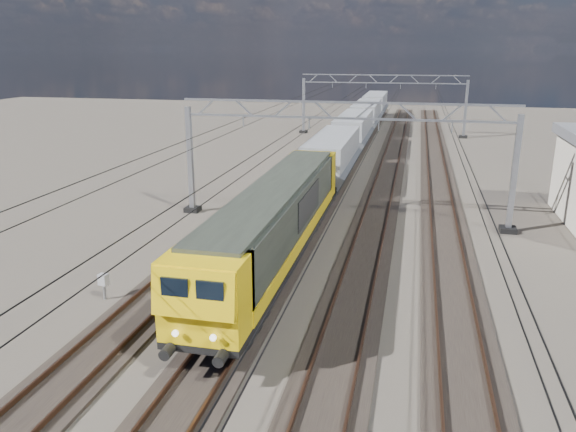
% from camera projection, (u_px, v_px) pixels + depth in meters
% --- Properties ---
extents(ground, '(160.00, 160.00, 0.00)m').
position_uv_depth(ground, '(331.00, 242.00, 30.03)').
color(ground, black).
rests_on(ground, ground).
extents(track_outer_west, '(2.60, 140.00, 0.30)m').
position_uv_depth(track_outer_west, '(224.00, 233.00, 31.29)').
color(track_outer_west, black).
rests_on(track_outer_west, ground).
extents(track_loco, '(2.60, 140.00, 0.30)m').
position_uv_depth(track_loco, '(294.00, 239.00, 30.43)').
color(track_loco, black).
rests_on(track_loco, ground).
extents(track_inner_east, '(2.60, 140.00, 0.30)m').
position_uv_depth(track_inner_east, '(368.00, 244.00, 29.58)').
color(track_inner_east, black).
rests_on(track_inner_east, ground).
extents(track_outer_east, '(2.60, 140.00, 0.30)m').
position_uv_depth(track_outer_east, '(447.00, 250.00, 28.73)').
color(track_outer_east, black).
rests_on(track_outer_east, ground).
extents(catenary_gantry_mid, '(19.90, 0.90, 7.11)m').
position_uv_depth(catenary_gantry_mid, '(343.00, 157.00, 32.65)').
color(catenary_gantry_mid, '#9699A3').
rests_on(catenary_gantry_mid, ground).
extents(catenary_gantry_far, '(19.90, 0.90, 7.11)m').
position_uv_depth(catenary_gantry_far, '(382.00, 102.00, 66.30)').
color(catenary_gantry_far, '#9699A3').
rests_on(catenary_gantry_far, ground).
extents(overhead_wires, '(12.03, 140.00, 0.53)m').
position_uv_depth(overhead_wires, '(352.00, 117.00, 35.87)').
color(overhead_wires, black).
rests_on(overhead_wires, ground).
extents(locomotive, '(2.76, 21.10, 3.62)m').
position_uv_depth(locomotive, '(276.00, 220.00, 26.07)').
color(locomotive, black).
rests_on(locomotive, ground).
extents(hopper_wagon_lead, '(3.38, 13.00, 3.25)m').
position_uv_depth(hopper_wagon_lead, '(332.00, 155.00, 42.63)').
color(hopper_wagon_lead, black).
rests_on(hopper_wagon_lead, ground).
extents(hopper_wagon_mid, '(3.38, 13.00, 3.25)m').
position_uv_depth(hopper_wagon_mid, '(354.00, 130.00, 55.90)').
color(hopper_wagon_mid, black).
rests_on(hopper_wagon_mid, ground).
extents(hopper_wagon_third, '(3.38, 13.00, 3.25)m').
position_uv_depth(hopper_wagon_third, '(366.00, 114.00, 69.17)').
color(hopper_wagon_third, black).
rests_on(hopper_wagon_third, ground).
extents(hopper_wagon_fourth, '(3.38, 13.00, 3.25)m').
position_uv_depth(hopper_wagon_fourth, '(375.00, 104.00, 82.44)').
color(hopper_wagon_fourth, black).
rests_on(hopper_wagon_fourth, ground).
extents(trackside_cabinet, '(0.42, 0.34, 1.12)m').
position_uv_depth(trackside_cabinet, '(103.00, 281.00, 22.96)').
color(trackside_cabinet, '#9699A3').
rests_on(trackside_cabinet, ground).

